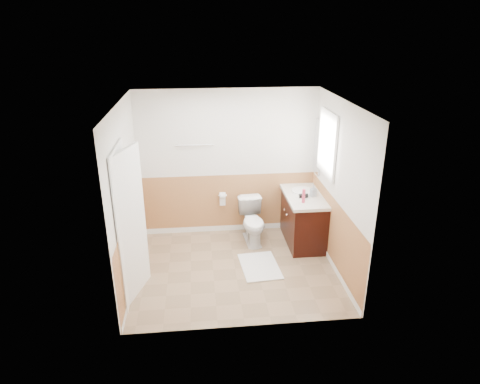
{
  "coord_description": "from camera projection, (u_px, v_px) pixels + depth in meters",
  "views": [
    {
      "loc": [
        -0.5,
        -5.46,
        3.48
      ],
      "look_at": [
        0.1,
        0.25,
        1.15
      ],
      "focal_mm": 31.63,
      "sensor_mm": 36.0,
      "label": 1
    }
  ],
  "objects": [
    {
      "name": "hair_dryer_handle",
      "position": [
        302.0,
        198.0,
        6.76
      ],
      "size": [
        0.03,
        0.03,
        0.07
      ],
      "primitive_type": "cylinder",
      "color": "black",
      "rests_on": "countertop"
    },
    {
      "name": "wainscot_right",
      "position": [
        334.0,
        235.0,
        6.34
      ],
      "size": [
        0.0,
        2.6,
        2.6
      ],
      "primitive_type": "plane",
      "rotation": [
        1.57,
        0.0,
        -1.57
      ],
      "color": "tan",
      "rests_on": "floor"
    },
    {
      "name": "sink_basin",
      "position": [
        302.0,
        191.0,
        7.02
      ],
      "size": [
        0.36,
        0.36,
        0.02
      ],
      "primitive_type": "cylinder",
      "color": "white",
      "rests_on": "countertop"
    },
    {
      "name": "towel_bar",
      "position": [
        194.0,
        145.0,
        6.88
      ],
      "size": [
        0.62,
        0.02,
        0.02
      ],
      "primitive_type": "cylinder",
      "rotation": [
        0.0,
        1.57,
        0.0
      ],
      "color": "silver",
      "rests_on": "wall_back"
    },
    {
      "name": "wainscot_left",
      "position": [
        132.0,
        245.0,
        6.06
      ],
      "size": [
        0.0,
        2.6,
        2.6
      ],
      "primitive_type": "plane",
      "rotation": [
        1.57,
        0.0,
        1.57
      ],
      "color": "tan",
      "rests_on": "floor"
    },
    {
      "name": "countertop",
      "position": [
        304.0,
        196.0,
        6.89
      ],
      "size": [
        0.6,
        1.15,
        0.05
      ],
      "primitive_type": "cube",
      "color": "beige",
      "rests_on": "vanity_cabinet"
    },
    {
      "name": "window_frame",
      "position": [
        327.0,
        144.0,
        6.41
      ],
      "size": [
        0.04,
        0.8,
        1.0
      ],
      "primitive_type": "cube",
      "color": "white",
      "rests_on": "wall_right"
    },
    {
      "name": "ceiling",
      "position": [
        234.0,
        103.0,
        5.45
      ],
      "size": [
        3.0,
        3.0,
        0.0
      ],
      "primitive_type": "plane",
      "rotation": [
        3.14,
        0.0,
        0.0
      ],
      "color": "white",
      "rests_on": "floor"
    },
    {
      "name": "wall_right",
      "position": [
        339.0,
        188.0,
        6.06
      ],
      "size": [
        0.0,
        3.0,
        3.0
      ],
      "primitive_type": "plane",
      "rotation": [
        1.57,
        0.0,
        -1.57
      ],
      "color": "silver",
      "rests_on": "floor"
    },
    {
      "name": "wall_back",
      "position": [
        228.0,
        163.0,
        7.12
      ],
      "size": [
        3.0,
        0.0,
        3.0
      ],
      "primitive_type": "plane",
      "rotation": [
        1.57,
        0.0,
        0.0
      ],
      "color": "silver",
      "rests_on": "floor"
    },
    {
      "name": "mirror_panel",
      "position": [
        318.0,
        147.0,
        6.96
      ],
      "size": [
        0.02,
        0.35,
        0.9
      ],
      "primitive_type": "cube",
      "color": "silver",
      "rests_on": "wall_right"
    },
    {
      "name": "hair_dryer_body",
      "position": [
        304.0,
        196.0,
        6.75
      ],
      "size": [
        0.14,
        0.07,
        0.07
      ],
      "primitive_type": "cylinder",
      "rotation": [
        0.0,
        1.57,
        0.0
      ],
      "color": "black",
      "rests_on": "countertop"
    },
    {
      "name": "window_glass",
      "position": [
        328.0,
        144.0,
        6.41
      ],
      "size": [
        0.01,
        0.7,
        0.9
      ],
      "primitive_type": "cube",
      "color": "white",
      "rests_on": "wall_right"
    },
    {
      "name": "wall_left",
      "position": [
        126.0,
        197.0,
        5.77
      ],
      "size": [
        0.0,
        3.0,
        3.0
      ],
      "primitive_type": "plane",
      "rotation": [
        1.57,
        0.0,
        1.57
      ],
      "color": "silver",
      "rests_on": "floor"
    },
    {
      "name": "wainscot_back",
      "position": [
        228.0,
        204.0,
        7.39
      ],
      "size": [
        3.0,
        0.0,
        3.0
      ],
      "primitive_type": "plane",
      "rotation": [
        1.57,
        0.0,
        0.0
      ],
      "color": "tan",
      "rests_on": "floor"
    },
    {
      "name": "door",
      "position": [
        130.0,
        226.0,
        5.45
      ],
      "size": [
        0.29,
        0.78,
        2.04
      ],
      "primitive_type": "cube",
      "rotation": [
        0.0,
        0.0,
        -0.31
      ],
      "color": "white",
      "rests_on": "wall_left"
    },
    {
      "name": "vanity_knob_left",
      "position": [
        287.0,
        215.0,
        6.88
      ],
      "size": [
        0.03,
        0.03,
        0.03
      ],
      "primitive_type": "sphere",
      "color": "silver",
      "rests_on": "vanity_cabinet"
    },
    {
      "name": "tp_roll",
      "position": [
        223.0,
        195.0,
        7.25
      ],
      "size": [
        0.1,
        0.11,
        0.11
      ],
      "primitive_type": "cylinder",
      "rotation": [
        0.0,
        1.57,
        0.0
      ],
      "color": "white",
      "rests_on": "tp_holder_bar"
    },
    {
      "name": "lotion_bottle",
      "position": [
        304.0,
        196.0,
        6.55
      ],
      "size": [
        0.05,
        0.05,
        0.22
      ],
      "primitive_type": "cylinder",
      "color": "#D13653",
      "rests_on": "countertop"
    },
    {
      "name": "soap_dispenser",
      "position": [
        313.0,
        191.0,
        6.79
      ],
      "size": [
        0.11,
        0.11,
        0.19
      ],
      "primitive_type": "imported",
      "rotation": [
        0.0,
        0.0,
        0.26
      ],
      "color": "#939CA6",
      "rests_on": "countertop"
    },
    {
      "name": "door_knob",
      "position": [
        138.0,
        220.0,
        5.79
      ],
      "size": [
        0.06,
        0.06,
        0.06
      ],
      "primitive_type": "sphere",
      "color": "silver",
      "rests_on": "door"
    },
    {
      "name": "door_frame",
      "position": [
        124.0,
        226.0,
        5.44
      ],
      "size": [
        0.02,
        0.92,
        2.1
      ],
      "primitive_type": "cube",
      "color": "white",
      "rests_on": "wall_left"
    },
    {
      "name": "bath_mat",
      "position": [
        260.0,
        266.0,
        6.43
      ],
      "size": [
        0.61,
        0.84,
        0.02
      ],
      "primitive_type": "cube",
      "rotation": [
        0.0,
        0.0,
        0.08
      ],
      "color": "white",
      "rests_on": "floor"
    },
    {
      "name": "wainscot_front",
      "position": [
        245.0,
        291.0,
        5.01
      ],
      "size": [
        3.0,
        0.0,
        3.0
      ],
      "primitive_type": "plane",
      "rotation": [
        -1.57,
        0.0,
        0.0
      ],
      "color": "tan",
      "rests_on": "floor"
    },
    {
      "name": "toilet",
      "position": [
        253.0,
        222.0,
        7.07
      ],
      "size": [
        0.46,
        0.74,
        0.72
      ],
      "primitive_type": "imported",
      "rotation": [
        0.0,
        0.0,
        0.08
      ],
      "color": "white",
      "rests_on": "floor"
    },
    {
      "name": "vanity_cabinet",
      "position": [
        303.0,
        220.0,
        7.05
      ],
      "size": [
        0.55,
        1.1,
        0.8
      ],
      "primitive_type": "cube",
      "color": "black",
      "rests_on": "floor"
    },
    {
      "name": "tp_sheet",
      "position": [
        223.0,
        201.0,
        7.29
      ],
      "size": [
        0.1,
        0.01,
        0.16
      ],
      "primitive_type": "cube",
      "color": "white",
      "rests_on": "tp_roll"
    },
    {
      "name": "vanity_knob_right",
      "position": [
        285.0,
        210.0,
        7.06
      ],
      "size": [
        0.03,
        0.03,
        0.03
      ],
      "primitive_type": "sphere",
      "color": "silver",
      "rests_on": "vanity_cabinet"
    },
    {
      "name": "floor",
      "position": [
        235.0,
        269.0,
        6.39
      ],
      "size": [
        3.0,
        3.0,
        0.0
      ],
      "primitive_type": "plane",
      "color": "#8C7051",
      "rests_on": "ground"
    },
    {
      "name": "tp_holder_bar",
      "position": [
        223.0,
        195.0,
        7.25
      ],
      "size": [
        0.14,
        0.02,
        0.02
      ],
      "primitive_type": "cylinder",
      "rotation": [
        0.0,
        1.57,
        0.0
      ],
      "color": "silver",
      "rests_on": "wall_back"
    },
    {
      "name": "wall_front",
      "position": [
        245.0,
        236.0,
        4.72
      ],
      "size": [
        3.0,
        0.0,
        3.0
      ],
      "primitive_type": "plane",
      "rotation": [
        -1.57,
        0.0,
        0.0
      ],
      "color": "silver",
      "rests_on": "floor"
    },
    {
      "name": "faucet",
      "position": [
        313.0,
        187.0,
        7.01
      ],
      "size": [
        0.02,
        0.02,
        0.14
      ],
      "primitive_type": "cylinder",
      "color": "silver",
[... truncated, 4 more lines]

